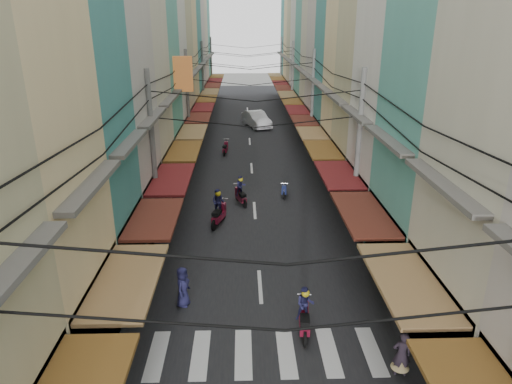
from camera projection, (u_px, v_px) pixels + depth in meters
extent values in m
plane|color=slate|center=(258.00, 262.00, 20.47)|extent=(160.00, 160.00, 0.00)
cube|color=black|center=(250.00, 147.00, 39.19)|extent=(10.00, 80.00, 0.02)
cube|color=gray|center=(174.00, 148.00, 38.99)|extent=(3.00, 80.00, 0.06)
cube|color=gray|center=(325.00, 146.00, 39.36)|extent=(3.00, 80.00, 0.06)
cube|color=silver|center=(157.00, 355.00, 14.74)|extent=(0.55, 2.40, 0.01)
cube|color=silver|center=(200.00, 354.00, 14.78)|extent=(0.55, 2.40, 0.01)
cube|color=silver|center=(243.00, 353.00, 14.82)|extent=(0.55, 2.40, 0.01)
cube|color=silver|center=(286.00, 352.00, 14.86)|extent=(0.55, 2.40, 0.01)
cube|color=silver|center=(329.00, 352.00, 14.90)|extent=(0.55, 2.40, 0.01)
cube|color=silver|center=(371.00, 351.00, 14.95)|extent=(0.55, 2.40, 0.01)
cube|color=#595651|center=(10.00, 275.00, 7.95)|extent=(0.50, 4.24, 0.15)
cube|color=black|center=(82.00, 321.00, 13.88)|extent=(1.20, 4.52, 3.20)
cube|color=olive|center=(127.00, 280.00, 13.43)|extent=(1.80, 4.33, 0.12)
cube|color=#595651|center=(92.00, 185.00, 12.36)|extent=(0.50, 4.23, 0.15)
cube|color=teal|center=(21.00, 38.00, 15.21)|extent=(6.00, 4.30, 19.25)
cube|color=black|center=(119.00, 251.00, 18.09)|extent=(1.20, 4.13, 3.20)
cube|color=#5E261A|center=(154.00, 218.00, 17.65)|extent=(1.80, 3.96, 0.12)
cube|color=#595651|center=(130.00, 143.00, 16.58)|extent=(0.50, 3.87, 0.15)
cube|color=#B7AFA7|center=(68.00, 13.00, 19.33)|extent=(6.00, 5.14, 20.93)
cube|color=black|center=(143.00, 206.00, 22.51)|extent=(1.20, 4.94, 3.20)
cube|color=maroon|center=(172.00, 179.00, 22.07)|extent=(1.80, 4.73, 0.12)
cube|color=#595651|center=(153.00, 117.00, 20.99)|extent=(0.50, 4.63, 0.15)
cube|color=beige|center=(106.00, 50.00, 24.67)|extent=(6.00, 4.95, 17.43)
cube|color=black|center=(160.00, 174.00, 27.24)|extent=(1.20, 4.75, 3.20)
cube|color=brown|center=(184.00, 151.00, 26.79)|extent=(1.80, 4.56, 0.12)
cube|color=#595651|center=(169.00, 100.00, 25.72)|extent=(0.50, 4.46, 0.15)
cube|color=#54A393|center=(128.00, 54.00, 29.52)|extent=(6.00, 4.99, 16.32)
cube|color=black|center=(172.00, 152.00, 31.89)|extent=(1.20, 4.80, 3.20)
cube|color=olive|center=(192.00, 132.00, 31.44)|extent=(1.80, 4.60, 0.12)
cube|color=#595651|center=(180.00, 88.00, 30.37)|extent=(0.50, 4.50, 0.15)
cube|color=silver|center=(139.00, 2.00, 32.88)|extent=(6.00, 4.65, 22.87)
cube|color=black|center=(181.00, 136.00, 36.40)|extent=(1.20, 4.46, 3.20)
cube|color=#5E261A|center=(199.00, 118.00, 35.96)|extent=(1.80, 4.27, 0.12)
cube|color=#595651|center=(188.00, 79.00, 34.88)|extent=(0.50, 4.18, 0.15)
cube|color=tan|center=(153.00, 20.00, 37.75)|extent=(6.00, 4.89, 20.58)
cube|color=black|center=(187.00, 123.00, 40.87)|extent=(1.20, 4.70, 3.20)
cube|color=maroon|center=(203.00, 107.00, 40.42)|extent=(1.80, 4.50, 0.12)
cube|color=#595651|center=(194.00, 73.00, 39.35)|extent=(0.50, 4.40, 0.15)
cube|color=beige|center=(163.00, 32.00, 42.53)|extent=(6.00, 4.52, 18.44)
cube|color=black|center=(192.00, 113.00, 45.27)|extent=(1.20, 4.34, 3.20)
cube|color=brown|center=(207.00, 99.00, 44.82)|extent=(1.80, 4.16, 0.12)
cube|color=#595651|center=(199.00, 68.00, 43.75)|extent=(0.50, 4.07, 0.15)
cube|color=teal|center=(169.00, 20.00, 46.69)|extent=(6.00, 5.20, 20.63)
cube|color=black|center=(197.00, 105.00, 49.82)|extent=(1.20, 4.99, 3.20)
cube|color=olive|center=(210.00, 92.00, 49.37)|extent=(1.80, 4.78, 0.12)
cube|color=#595651|center=(203.00, 63.00, 48.30)|extent=(0.50, 4.68, 0.15)
cube|color=#B7AFA7|center=(175.00, 5.00, 50.90)|extent=(6.00, 4.94, 23.70)
cube|color=black|center=(201.00, 98.00, 54.56)|extent=(1.20, 4.74, 3.20)
cube|color=#5E261A|center=(213.00, 86.00, 54.11)|extent=(1.80, 4.55, 0.12)
cube|color=#595651|center=(206.00, 59.00, 53.04)|extent=(0.50, 4.45, 0.15)
cube|color=beige|center=(181.00, 18.00, 55.98)|extent=(6.00, 4.96, 21.12)
cube|color=black|center=(204.00, 92.00, 59.19)|extent=(1.20, 4.76, 3.20)
cube|color=maroon|center=(215.00, 81.00, 58.75)|extent=(1.80, 4.56, 0.12)
cube|color=#595651|center=(209.00, 56.00, 57.67)|extent=(0.50, 4.46, 0.15)
cube|color=#54A393|center=(186.00, 23.00, 60.87)|extent=(6.00, 5.04, 19.90)
cube|color=black|center=(207.00, 87.00, 63.87)|extent=(1.20, 4.84, 3.20)
cube|color=brown|center=(217.00, 76.00, 63.43)|extent=(1.80, 4.64, 0.12)
cube|color=#595651|center=(212.00, 54.00, 62.35)|extent=(0.50, 4.54, 0.15)
cube|color=#5D3215|center=(183.00, 74.00, 29.12)|extent=(1.20, 0.40, 2.20)
cube|color=black|center=(449.00, 320.00, 13.94)|extent=(1.20, 4.78, 3.20)
cube|color=olive|center=(406.00, 281.00, 13.40)|extent=(1.80, 4.58, 0.12)
cube|color=#595651|center=(442.00, 184.00, 12.37)|extent=(0.50, 4.48, 0.15)
cube|color=#54A393|center=(479.00, 98.00, 16.60)|extent=(6.00, 5.03, 15.08)
cube|color=black|center=(397.00, 245.00, 18.62)|extent=(1.20, 4.83, 3.20)
cube|color=#5E261A|center=(363.00, 214.00, 18.09)|extent=(1.80, 4.63, 0.12)
cube|color=#595651|center=(387.00, 140.00, 17.05)|extent=(0.50, 4.53, 0.15)
cube|color=silver|center=(438.00, 5.00, 20.05)|extent=(6.00, 4.79, 21.66)
cube|color=black|center=(366.00, 200.00, 23.22)|extent=(1.20, 4.60, 3.20)
cube|color=maroon|center=(338.00, 175.00, 22.68)|extent=(1.80, 4.41, 0.12)
cube|color=#595651|center=(356.00, 115.00, 21.65)|extent=(0.50, 4.31, 0.15)
cube|color=tan|center=(402.00, 17.00, 24.57)|extent=(6.00, 4.52, 20.74)
cube|color=black|center=(346.00, 172.00, 27.58)|extent=(1.20, 4.34, 3.20)
cube|color=brown|center=(323.00, 150.00, 27.04)|extent=(1.80, 4.16, 0.12)
cube|color=#595651|center=(337.00, 99.00, 26.01)|extent=(0.50, 4.07, 0.15)
cube|color=beige|center=(374.00, 72.00, 29.77)|extent=(6.00, 4.12, 14.13)
cube|color=black|center=(333.00, 153.00, 31.62)|extent=(1.20, 3.96, 3.20)
cube|color=olive|center=(312.00, 133.00, 31.09)|extent=(1.80, 3.79, 0.12)
cube|color=#595651|center=(324.00, 89.00, 30.05)|extent=(0.50, 3.71, 0.15)
cube|color=teal|center=(360.00, 41.00, 33.14)|extent=(6.00, 4.40, 17.68)
cube|color=black|center=(322.00, 138.00, 35.61)|extent=(1.20, 4.23, 3.20)
cube|color=#5E261A|center=(304.00, 120.00, 35.08)|extent=(1.80, 4.05, 0.12)
cube|color=#595651|center=(314.00, 81.00, 34.05)|extent=(0.50, 3.96, 0.15)
cube|color=#B7AFA7|center=(349.00, 6.00, 36.51)|extent=(6.00, 4.64, 22.59)
cube|color=black|center=(314.00, 126.00, 39.84)|extent=(1.20, 4.45, 3.20)
cube|color=maroon|center=(297.00, 110.00, 39.31)|extent=(1.80, 4.26, 0.12)
cube|color=#595651|center=(306.00, 74.00, 38.28)|extent=(0.50, 4.17, 0.15)
cube|color=beige|center=(338.00, 16.00, 40.79)|extent=(6.00, 4.00, 21.25)
cube|color=black|center=(307.00, 116.00, 43.89)|extent=(1.20, 3.84, 3.20)
cube|color=brown|center=(292.00, 102.00, 43.35)|extent=(1.80, 3.68, 0.12)
cube|color=#595651|center=(300.00, 69.00, 42.32)|extent=(0.50, 3.60, 0.15)
cube|color=#54A393|center=(329.00, 10.00, 44.82)|extent=(6.00, 5.01, 22.33)
cube|color=black|center=(301.00, 108.00, 48.10)|extent=(1.20, 4.81, 3.20)
cube|color=olive|center=(287.00, 94.00, 47.57)|extent=(1.80, 4.61, 0.12)
cube|color=#595651|center=(294.00, 65.00, 46.53)|extent=(0.50, 4.51, 0.15)
cube|color=silver|center=(320.00, 24.00, 49.96)|extent=(6.00, 5.00, 19.71)
cube|color=black|center=(296.00, 100.00, 52.79)|extent=(1.20, 4.80, 3.20)
cube|color=#5E261A|center=(283.00, 88.00, 52.25)|extent=(1.80, 4.60, 0.12)
cube|color=#595651|center=(290.00, 61.00, 51.22)|extent=(0.50, 4.50, 0.15)
cube|color=tan|center=(313.00, 37.00, 54.82)|extent=(6.00, 4.32, 16.86)
cube|color=black|center=(292.00, 94.00, 57.15)|extent=(1.20, 4.15, 3.20)
cube|color=maroon|center=(280.00, 83.00, 56.61)|extent=(1.80, 3.97, 0.12)
cube|color=#595651|center=(286.00, 58.00, 55.58)|extent=(0.50, 3.89, 0.15)
cube|color=beige|center=(309.00, 23.00, 58.32)|extent=(6.00, 4.33, 19.96)
cube|color=black|center=(288.00, 89.00, 61.20)|extent=(1.20, 4.16, 3.20)
cube|color=brown|center=(277.00, 79.00, 60.66)|extent=(1.80, 3.99, 0.12)
cube|color=#595651|center=(283.00, 55.00, 59.63)|extent=(0.50, 3.90, 0.15)
cube|color=teal|center=(303.00, 44.00, 63.62)|extent=(6.00, 4.88, 14.34)
cube|color=black|center=(285.00, 85.00, 65.50)|extent=(1.20, 4.68, 3.20)
cube|color=olive|center=(275.00, 75.00, 64.97)|extent=(1.80, 4.49, 0.12)
cube|color=#595651|center=(280.00, 53.00, 63.94)|extent=(0.50, 4.39, 0.15)
cylinder|color=slate|center=(154.00, 157.00, 21.70)|extent=(0.26, 0.26, 8.20)
cylinder|color=slate|center=(358.00, 155.00, 21.98)|extent=(0.26, 0.26, 8.20)
cylinder|color=slate|center=(188.00, 104.00, 35.74)|extent=(0.26, 0.26, 8.20)
cylinder|color=slate|center=(312.00, 103.00, 36.02)|extent=(0.26, 0.26, 8.20)
cylinder|color=slate|center=(203.00, 81.00, 49.78)|extent=(0.26, 0.26, 8.20)
cylinder|color=slate|center=(292.00, 80.00, 50.06)|extent=(0.26, 0.26, 8.20)
cylinder|color=slate|center=(211.00, 68.00, 63.82)|extent=(0.26, 0.26, 8.20)
cylinder|color=slate|center=(281.00, 67.00, 64.10)|extent=(0.26, 0.26, 8.20)
imported|color=white|center=(257.00, 127.00, 46.75)|extent=(6.03, 3.89, 1.98)
imported|color=black|center=(372.00, 234.00, 23.17)|extent=(1.52, 0.97, 0.98)
cylinder|color=black|center=(219.00, 215.00, 24.83)|extent=(0.11, 0.57, 0.57)
cylinder|color=black|center=(218.00, 225.00, 23.49)|extent=(0.11, 0.57, 0.57)
cube|color=maroon|center=(219.00, 217.00, 24.10)|extent=(0.37, 1.26, 0.31)
cube|color=black|center=(218.00, 213.00, 23.73)|extent=(0.35, 0.60, 0.20)
cube|color=maroon|center=(219.00, 208.00, 24.58)|extent=(0.33, 0.31, 0.60)
imported|color=#20204A|center=(219.00, 214.00, 24.05)|extent=(0.58, 0.41, 1.45)
sphere|color=gold|center=(218.00, 195.00, 23.66)|extent=(0.31, 0.31, 0.31)
cylinder|color=black|center=(302.00, 315.00, 16.35)|extent=(0.10, 0.52, 0.52)
cylinder|color=black|center=(307.00, 339.00, 15.13)|extent=(0.10, 0.52, 0.52)
cube|color=maroon|center=(304.00, 323.00, 15.68)|extent=(0.34, 1.15, 0.28)
cube|color=black|center=(306.00, 320.00, 15.34)|extent=(0.32, 0.55, 0.18)
cube|color=maroon|center=(302.00, 308.00, 16.12)|extent=(0.30, 0.28, 0.55)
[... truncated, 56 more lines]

